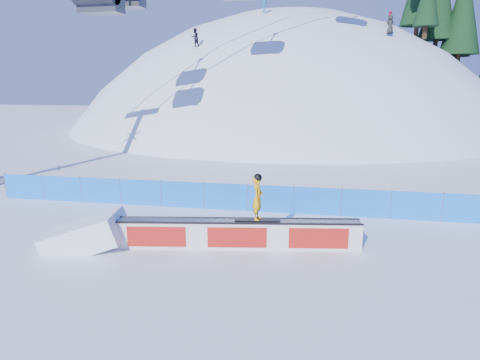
# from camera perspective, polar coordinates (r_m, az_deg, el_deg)

# --- Properties ---
(ground) EXTENTS (160.00, 160.00, 0.00)m
(ground) POSITION_cam_1_polar(r_m,az_deg,el_deg) (15.00, -5.63, -8.93)
(ground) COLOR white
(ground) RESTS_ON ground
(snow_hill) EXTENTS (64.00, 64.00, 64.00)m
(snow_hill) POSITION_cam_1_polar(r_m,az_deg,el_deg) (60.30, 5.95, -10.07)
(snow_hill) COLOR white
(snow_hill) RESTS_ON ground
(safety_fence) EXTENTS (22.05, 0.05, 1.30)m
(safety_fence) POSITION_cam_1_polar(r_m,az_deg,el_deg) (18.95, -1.93, -2.25)
(safety_fence) COLOR blue
(safety_fence) RESTS_ON ground
(rail_box) EXTENTS (8.39, 1.86, 1.01)m
(rail_box) POSITION_cam_1_polar(r_m,az_deg,el_deg) (14.73, -0.37, -7.22)
(rail_box) COLOR silver
(rail_box) RESTS_ON ground
(snow_ramp) EXTENTS (2.99, 2.13, 1.72)m
(snow_ramp) POSITION_cam_1_polar(r_m,az_deg,el_deg) (15.97, -19.75, -8.29)
(snow_ramp) COLOR white
(snow_ramp) RESTS_ON ground
(snowboarder) EXTENTS (1.57, 0.58, 1.61)m
(snowboarder) POSITION_cam_1_polar(r_m,az_deg,el_deg) (14.33, 2.37, -2.34)
(snowboarder) COLOR black
(snowboarder) RESTS_ON rail_box
(distant_skiers) EXTENTS (18.41, 7.46, 5.45)m
(distant_skiers) POSITION_cam_1_polar(r_m,az_deg,el_deg) (43.74, 7.78, 20.47)
(distant_skiers) COLOR black
(distant_skiers) RESTS_ON ground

